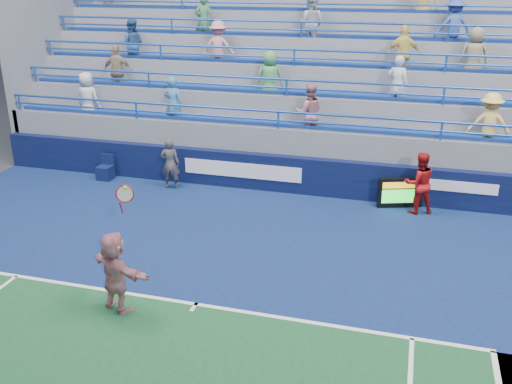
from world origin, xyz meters
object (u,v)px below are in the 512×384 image
(tennis_player, at_px, (115,272))
(ball_girl, at_px, (419,183))
(serve_speed_board, at_px, (400,193))
(judge_chair, at_px, (106,172))
(line_judge, at_px, (170,164))

(tennis_player, distance_m, ball_girl, 8.45)
(serve_speed_board, xyz_separation_m, tennis_player, (-4.98, -6.70, 0.39))
(judge_chair, xyz_separation_m, line_judge, (2.28, -0.14, 0.52))
(serve_speed_board, xyz_separation_m, judge_chair, (-8.96, -0.16, -0.18))
(ball_girl, bearing_deg, tennis_player, 29.40)
(serve_speed_board, bearing_deg, tennis_player, -126.62)
(tennis_player, relative_size, line_judge, 1.69)
(judge_chair, height_order, line_judge, line_judge)
(tennis_player, bearing_deg, line_judge, 104.89)
(line_judge, bearing_deg, tennis_player, 89.94)
(serve_speed_board, height_order, judge_chair, serve_speed_board)
(judge_chair, distance_m, line_judge, 2.34)
(tennis_player, relative_size, ball_girl, 1.54)
(judge_chair, xyz_separation_m, ball_girl, (9.43, -0.08, 0.60))
(tennis_player, bearing_deg, judge_chair, 121.32)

